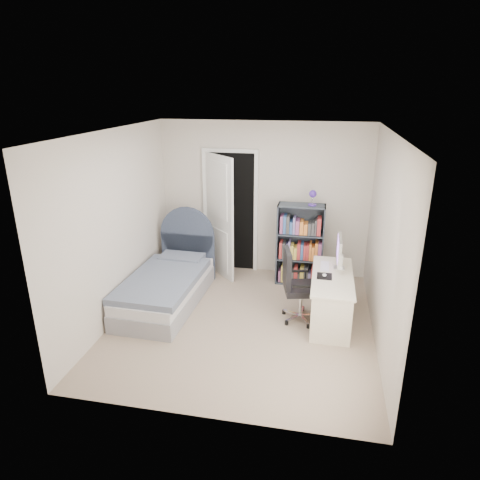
% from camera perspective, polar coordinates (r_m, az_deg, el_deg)
% --- Properties ---
extents(room_shell, '(3.50, 3.70, 2.60)m').
position_cam_1_polar(room_shell, '(5.33, 0.38, 0.73)').
color(room_shell, gray).
rests_on(room_shell, ground).
extents(door, '(0.92, 0.62, 2.06)m').
position_cam_1_polar(door, '(7.00, -2.23, 3.56)').
color(door, black).
rests_on(door, ground).
extents(bed, '(0.98, 1.98, 1.20)m').
position_cam_1_polar(bed, '(6.36, -9.56, -5.82)').
color(bed, gray).
rests_on(bed, ground).
extents(nightstand, '(0.40, 0.40, 0.59)m').
position_cam_1_polar(nightstand, '(7.36, -7.87, -1.11)').
color(nightstand, '#D3B282').
rests_on(nightstand, ground).
extents(floor_lamp, '(0.21, 0.21, 1.46)m').
position_cam_1_polar(floor_lamp, '(7.24, -2.61, 0.45)').
color(floor_lamp, silver).
rests_on(floor_lamp, ground).
extents(bookcase, '(0.73, 0.31, 1.54)m').
position_cam_1_polar(bookcase, '(6.80, 8.06, -1.08)').
color(bookcase, '#323A44').
rests_on(bookcase, ground).
extents(desk, '(0.53, 1.33, 1.09)m').
position_cam_1_polar(desk, '(5.90, 12.07, -7.20)').
color(desk, '#EDE1C6').
rests_on(desk, ground).
extents(office_chair, '(0.55, 0.56, 1.01)m').
position_cam_1_polar(office_chair, '(5.72, 7.42, -5.60)').
color(office_chair, silver).
rests_on(office_chair, ground).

